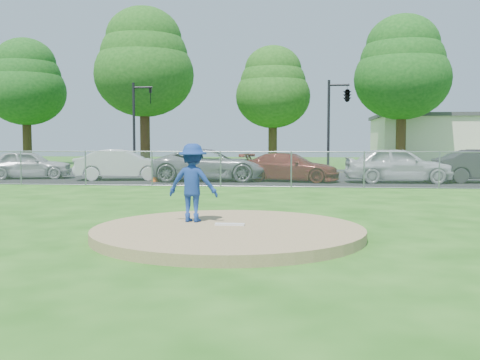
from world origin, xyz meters
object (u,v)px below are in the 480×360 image
(commercial_building, at_px, (471,139))
(parked_car_silver, at_px, (29,164))
(traffic_signal_center, at_px, (345,97))
(parked_car_gray, at_px, (210,165))
(tree_center, at_px, (273,87))
(parked_car_white, at_px, (123,165))
(traffic_signal_left, at_px, (138,119))
(parked_car_pearl, at_px, (398,165))
(parked_car_darkred, at_px, (290,167))
(tree_right, at_px, (402,67))
(tree_left, at_px, (144,62))
(pitcher, at_px, (193,183))
(traffic_cone, at_px, (155,175))
(tree_far_left, at_px, (26,82))

(commercial_building, height_order, parked_car_silver, commercial_building)
(traffic_signal_center, xyz_separation_m, parked_car_gray, (-7.00, -6.64, -3.82))
(tree_center, distance_m, parked_car_silver, 22.32)
(parked_car_silver, distance_m, parked_car_white, 5.27)
(traffic_signal_left, bearing_deg, traffic_signal_center, -0.00)
(parked_car_pearl, bearing_deg, traffic_signal_center, 13.68)
(parked_car_darkred, bearing_deg, tree_right, -13.04)
(tree_center, xyz_separation_m, parked_car_white, (-6.48, -18.55, -5.69))
(tree_left, xyz_separation_m, traffic_signal_left, (2.24, -9.00, -4.88))
(tree_right, xyz_separation_m, parked_car_pearl, (-3.09, -16.77, -6.80))
(traffic_signal_left, xyz_separation_m, parked_car_white, (1.28, -6.55, -2.58))
(commercial_building, height_order, traffic_signal_left, traffic_signal_left)
(pitcher, bearing_deg, traffic_signal_left, -62.77)
(tree_center, height_order, traffic_signal_left, tree_center)
(parked_car_silver, bearing_deg, tree_left, -23.39)
(parked_car_pearl, bearing_deg, parked_car_darkred, 85.68)
(traffic_cone, xyz_separation_m, parked_car_silver, (-7.20, 1.48, 0.43))
(tree_left, xyz_separation_m, tree_right, (20.00, 1.00, -0.59))
(commercial_building, relative_size, parked_car_pearl, 3.34)
(parked_car_darkred, bearing_deg, traffic_cone, 111.81)
(tree_right, xyz_separation_m, parked_car_silver, (-21.74, -16.10, -6.90))
(tree_far_left, relative_size, tree_left, 0.86)
(pitcher, distance_m, parked_car_pearl, 16.08)
(parked_car_darkred, height_order, parked_car_pearl, parked_car_pearl)
(tree_right, distance_m, parked_car_silver, 27.92)
(commercial_building, bearing_deg, tree_far_left, -172.50)
(parked_car_white, bearing_deg, traffic_cone, -128.44)
(parked_car_white, height_order, parked_car_gray, parked_car_gray)
(commercial_building, relative_size, parked_car_darkred, 3.46)
(parked_car_darkred, bearing_deg, traffic_signal_left, 68.67)
(tree_far_left, relative_size, parked_car_darkred, 2.27)
(pitcher, distance_m, parked_car_silver, 19.35)
(commercial_building, bearing_deg, parked_car_white, -136.16)
(tree_far_left, distance_m, parked_car_pearl, 33.67)
(parked_car_gray, bearing_deg, parked_car_pearl, -96.16)
(traffic_signal_left, relative_size, parked_car_pearl, 1.14)
(parked_car_white, bearing_deg, parked_car_pearl, -101.45)
(commercial_building, relative_size, parked_car_white, 3.52)
(tree_right, relative_size, traffic_signal_left, 2.08)
(parked_car_white, distance_m, parked_car_pearl, 13.39)
(traffic_cone, distance_m, parked_car_white, 2.25)
(parked_car_gray, bearing_deg, parked_car_white, 83.44)
(traffic_signal_center, bearing_deg, pitcher, -102.71)
(commercial_building, xyz_separation_m, traffic_signal_center, (-12.03, -16.00, 2.45))
(commercial_building, height_order, tree_far_left, tree_far_left)
(parked_car_darkred, bearing_deg, commercial_building, -20.74)
(tree_far_left, distance_m, traffic_cone, 25.72)
(tree_left, bearing_deg, traffic_cone, -71.76)
(tree_center, xyz_separation_m, pitcher, (0.15, -33.36, -5.44))
(traffic_signal_left, distance_m, parked_car_silver, 7.74)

